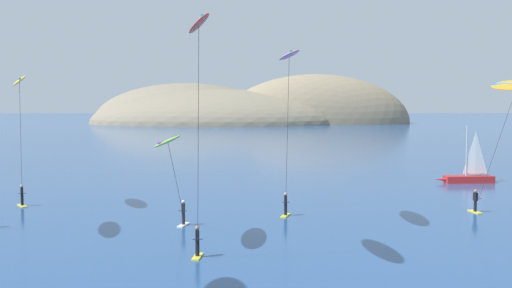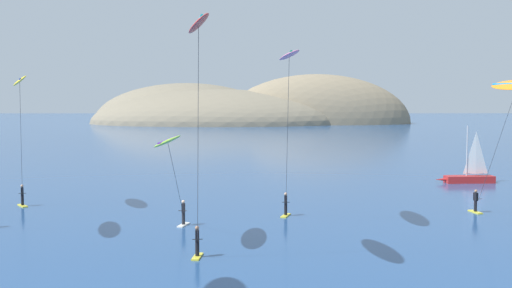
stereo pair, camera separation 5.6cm
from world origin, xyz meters
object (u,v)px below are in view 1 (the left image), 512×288
at_px(sailboat_near, 466,176).
at_px(kitesurfer_lime, 169,148).
at_px(kitesurfer_pink, 289,68).
at_px(kitesurfer_red, 199,45).
at_px(kitesurfer_yellow, 20,93).

height_order(sailboat_near, kitesurfer_lime, kitesurfer_lime).
xyz_separation_m(kitesurfer_pink, kitesurfer_red, (-5.00, -9.88, 0.71)).
height_order(sailboat_near, kitesurfer_yellow, kitesurfer_yellow).
bearing_deg(kitesurfer_pink, kitesurfer_lime, -148.51).
xyz_separation_m(sailboat_near, kitesurfer_lime, (-26.13, -26.04, 4.99)).
bearing_deg(kitesurfer_pink, kitesurfer_yellow, 161.08).
distance_m(kitesurfer_lime, kitesurfer_pink, 9.66).
relative_size(sailboat_near, kitesurfer_pink, 0.51).
relative_size(kitesurfer_pink, kitesurfer_yellow, 1.13).
xyz_separation_m(sailboat_near, kitesurfer_red, (-23.96, -31.53, 10.47)).
bearing_deg(kitesurfer_yellow, kitesurfer_lime, -41.65).
height_order(kitesurfer_lime, kitesurfer_red, kitesurfer_red).
distance_m(sailboat_near, kitesurfer_red, 40.96).
bearing_deg(kitesurfer_yellow, sailboat_near, 21.08).
relative_size(kitesurfer_lime, kitesurfer_pink, 0.82).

